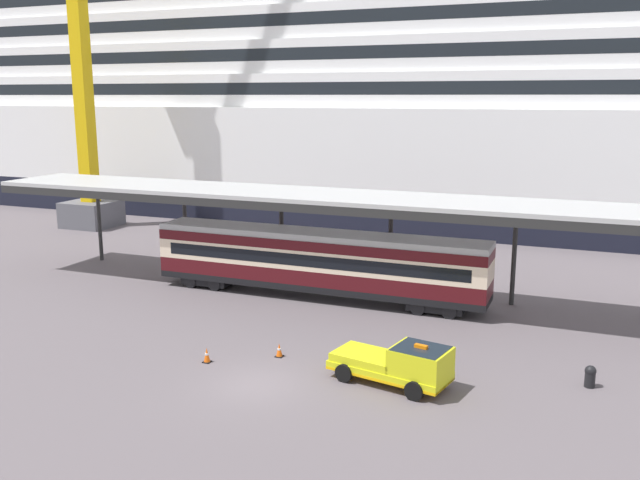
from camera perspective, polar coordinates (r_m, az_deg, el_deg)
ground_plane at (r=30.09m, az=-5.27°, el=-11.90°), size 400.00×400.00×0.00m
cruise_ship at (r=70.32m, az=16.02°, el=11.46°), size 164.40×24.94×34.98m
platform_canopy at (r=41.23m, az=-0.02°, el=3.51°), size 45.04×5.67×6.37m
train_carriage at (r=41.56m, az=-0.24°, el=-1.75°), size 20.77×2.81×4.11m
service_truck at (r=29.70m, az=6.71°, el=-10.19°), size 5.50×3.02×2.02m
traffic_cone_near at (r=32.56m, az=-9.42°, el=-9.46°), size 0.36×0.36×0.71m
traffic_cone_mid at (r=32.85m, az=-3.42°, el=-9.16°), size 0.36×0.36×0.66m
dockside_crane at (r=67.18m, az=-19.09°, el=14.58°), size 10.55×4.40×54.76m
quay_bollard at (r=31.68m, az=21.61°, el=-10.46°), size 0.48×0.48×0.96m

